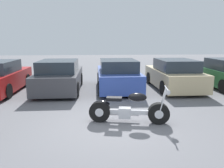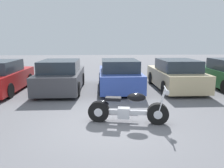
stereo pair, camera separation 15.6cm
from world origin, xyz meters
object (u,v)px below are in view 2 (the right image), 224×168
parked_car_red (0,77)px  parked_car_blue (119,76)px  parked_car_dark_grey (61,76)px  parked_car_champagne (176,75)px  motorcycle (127,109)px

parked_car_red → parked_car_blue: 5.48m
parked_car_blue → parked_car_red: bearing=-177.4°
parked_car_red → parked_car_dark_grey: bearing=3.1°
parked_car_red → parked_car_blue: bearing=2.6°
parked_car_dark_grey → parked_car_champagne: same height
parked_car_dark_grey → parked_car_blue: (2.74, 0.09, 0.00)m
motorcycle → parked_car_dark_grey: parked_car_dark_grey is taller
motorcycle → parked_car_dark_grey: size_ratio=0.56×
parked_car_dark_grey → parked_car_champagne: size_ratio=1.00×
parked_car_red → parked_car_dark_grey: 2.74m
parked_car_red → motorcycle: bearing=-38.0°
parked_car_dark_grey → motorcycle: bearing=-59.1°
parked_car_blue → parked_car_champagne: (2.74, -0.06, 0.00)m
parked_car_red → parked_car_dark_grey: same height
parked_car_dark_grey → parked_car_blue: same height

